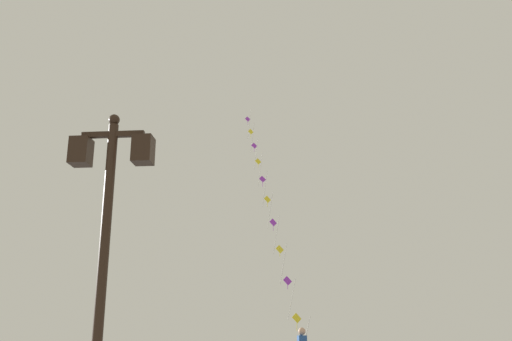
% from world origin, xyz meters
% --- Properties ---
extents(twin_lantern_lamp_post, '(1.20, 0.28, 4.54)m').
position_xyz_m(twin_lantern_lamp_post, '(-1.96, 6.86, 3.15)').
color(twin_lantern_lamp_post, black).
rests_on(twin_lantern_lamp_post, ground_plane).
extents(kite_train, '(3.82, 15.56, 15.31)m').
position_xyz_m(kite_train, '(-0.95, 25.93, 7.82)').
color(kite_train, brown).
rests_on(kite_train, ground_plane).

